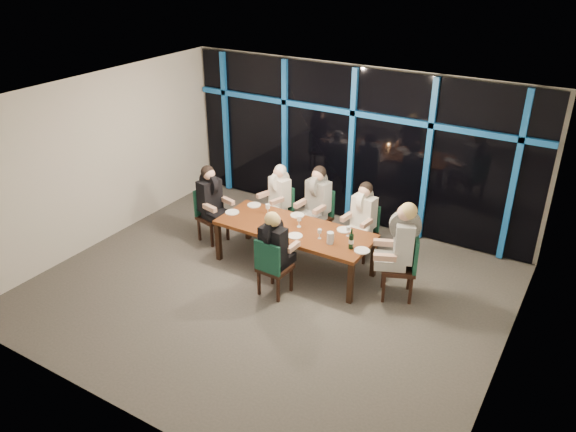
{
  "coord_description": "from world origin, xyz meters",
  "views": [
    {
      "loc": [
        4.1,
        -6.19,
        4.99
      ],
      "look_at": [
        0.0,
        0.6,
        1.05
      ],
      "focal_mm": 35.0,
      "sensor_mm": 36.0,
      "label": 1
    }
  ],
  "objects_px": {
    "diner_far_left": "(278,190)",
    "diner_near_mid": "(275,241)",
    "diner_far_right": "(363,210)",
    "diner_end_left": "(211,193)",
    "diner_end_right": "(401,237)",
    "diner_far_mid": "(317,194)",
    "chair_far_right": "(364,228)",
    "wine_bottle": "(351,241)",
    "chair_end_right": "(405,262)",
    "chair_far_mid": "(319,213)",
    "water_pitcher": "(330,238)",
    "chair_near_mid": "(272,265)",
    "dining_table": "(294,231)",
    "chair_end_left": "(209,212)",
    "chair_far_left": "(282,207)"
  },
  "relations": [
    {
      "from": "diner_far_left",
      "to": "diner_near_mid",
      "type": "distance_m",
      "value": 1.98
    },
    {
      "from": "diner_far_right",
      "to": "diner_end_left",
      "type": "xyz_separation_m",
      "value": [
        -2.56,
        -0.84,
        0.04
      ]
    },
    {
      "from": "diner_end_right",
      "to": "diner_far_mid",
      "type": "bearing_deg",
      "value": -138.18
    },
    {
      "from": "chair_far_right",
      "to": "wine_bottle",
      "type": "bearing_deg",
      "value": -69.44
    },
    {
      "from": "chair_far_right",
      "to": "chair_end_right",
      "type": "bearing_deg",
      "value": -31.64
    },
    {
      "from": "chair_far_mid",
      "to": "chair_end_right",
      "type": "height_order",
      "value": "chair_end_right"
    },
    {
      "from": "chair_end_right",
      "to": "water_pitcher",
      "type": "xyz_separation_m",
      "value": [
        -1.12,
        -0.3,
        0.24
      ]
    },
    {
      "from": "diner_far_left",
      "to": "diner_end_left",
      "type": "distance_m",
      "value": 1.22
    },
    {
      "from": "chair_near_mid",
      "to": "diner_far_left",
      "type": "xyz_separation_m",
      "value": [
        -1.0,
        1.79,
        0.34
      ]
    },
    {
      "from": "chair_far_right",
      "to": "diner_far_right",
      "type": "bearing_deg",
      "value": -90.0
    },
    {
      "from": "dining_table",
      "to": "diner_far_mid",
      "type": "height_order",
      "value": "diner_far_mid"
    },
    {
      "from": "dining_table",
      "to": "diner_far_mid",
      "type": "relative_size",
      "value": 2.68
    },
    {
      "from": "chair_far_right",
      "to": "diner_far_mid",
      "type": "bearing_deg",
      "value": -172.12
    },
    {
      "from": "chair_far_right",
      "to": "diner_far_mid",
      "type": "xyz_separation_m",
      "value": [
        -0.93,
        -0.01,
        0.42
      ]
    },
    {
      "from": "chair_far_mid",
      "to": "water_pitcher",
      "type": "distance_m",
      "value": 1.51
    },
    {
      "from": "chair_end_left",
      "to": "diner_near_mid",
      "type": "bearing_deg",
      "value": -101.2
    },
    {
      "from": "diner_far_mid",
      "to": "wine_bottle",
      "type": "height_order",
      "value": "diner_far_mid"
    },
    {
      "from": "chair_near_mid",
      "to": "diner_far_mid",
      "type": "height_order",
      "value": "diner_far_mid"
    },
    {
      "from": "diner_end_left",
      "to": "wine_bottle",
      "type": "height_order",
      "value": "diner_end_left"
    },
    {
      "from": "chair_far_left",
      "to": "diner_near_mid",
      "type": "bearing_deg",
      "value": -43.69
    },
    {
      "from": "chair_end_left",
      "to": "wine_bottle",
      "type": "distance_m",
      "value": 2.94
    },
    {
      "from": "diner_far_right",
      "to": "wine_bottle",
      "type": "height_order",
      "value": "diner_far_right"
    },
    {
      "from": "diner_near_mid",
      "to": "diner_far_left",
      "type": "bearing_deg",
      "value": -56.94
    },
    {
      "from": "dining_table",
      "to": "chair_end_left",
      "type": "relative_size",
      "value": 2.64
    },
    {
      "from": "chair_end_right",
      "to": "diner_far_right",
      "type": "xyz_separation_m",
      "value": [
        -1.05,
        0.76,
        0.3
      ]
    },
    {
      "from": "chair_far_mid",
      "to": "wine_bottle",
      "type": "height_order",
      "value": "wine_bottle"
    },
    {
      "from": "dining_table",
      "to": "diner_end_right",
      "type": "xyz_separation_m",
      "value": [
        1.77,
        0.1,
        0.35
      ]
    },
    {
      "from": "diner_end_right",
      "to": "chair_far_left",
      "type": "bearing_deg",
      "value": -131.89
    },
    {
      "from": "chair_far_right",
      "to": "diner_near_mid",
      "type": "height_order",
      "value": "diner_near_mid"
    },
    {
      "from": "diner_end_left",
      "to": "wine_bottle",
      "type": "xyz_separation_m",
      "value": [
        2.83,
        -0.2,
        -0.06
      ]
    },
    {
      "from": "dining_table",
      "to": "diner_far_right",
      "type": "xyz_separation_m",
      "value": [
        0.8,
        0.9,
        0.22
      ]
    },
    {
      "from": "chair_far_left",
      "to": "chair_far_right",
      "type": "height_order",
      "value": "chair_far_right"
    },
    {
      "from": "chair_far_left",
      "to": "water_pitcher",
      "type": "height_order",
      "value": "water_pitcher"
    },
    {
      "from": "chair_far_left",
      "to": "chair_near_mid",
      "type": "height_order",
      "value": "chair_near_mid"
    },
    {
      "from": "chair_far_mid",
      "to": "diner_near_mid",
      "type": "height_order",
      "value": "diner_near_mid"
    },
    {
      "from": "dining_table",
      "to": "water_pitcher",
      "type": "xyz_separation_m",
      "value": [
        0.74,
        -0.16,
        0.16
      ]
    },
    {
      "from": "dining_table",
      "to": "diner_end_right",
      "type": "height_order",
      "value": "diner_end_right"
    },
    {
      "from": "chair_far_left",
      "to": "diner_end_left",
      "type": "height_order",
      "value": "diner_end_left"
    },
    {
      "from": "diner_near_mid",
      "to": "wine_bottle",
      "type": "height_order",
      "value": "diner_near_mid"
    },
    {
      "from": "diner_far_mid",
      "to": "diner_near_mid",
      "type": "xyz_separation_m",
      "value": [
        0.24,
        -1.78,
        -0.02
      ]
    },
    {
      "from": "diner_far_mid",
      "to": "diner_far_right",
      "type": "height_order",
      "value": "diner_far_mid"
    },
    {
      "from": "chair_far_left",
      "to": "diner_far_left",
      "type": "height_order",
      "value": "diner_far_left"
    },
    {
      "from": "diner_far_left",
      "to": "diner_end_right",
      "type": "xyz_separation_m",
      "value": [
        2.65,
        -0.8,
        0.14
      ]
    },
    {
      "from": "diner_end_right",
      "to": "water_pitcher",
      "type": "xyz_separation_m",
      "value": [
        -1.04,
        -0.27,
        -0.18
      ]
    },
    {
      "from": "chair_end_left",
      "to": "diner_far_right",
      "type": "relative_size",
      "value": 1.07
    },
    {
      "from": "chair_far_mid",
      "to": "diner_far_mid",
      "type": "distance_m",
      "value": 0.4
    },
    {
      "from": "chair_far_right",
      "to": "diner_end_right",
      "type": "relative_size",
      "value": 0.9
    },
    {
      "from": "chair_end_left",
      "to": "diner_far_right",
      "type": "height_order",
      "value": "diner_far_right"
    },
    {
      "from": "chair_end_left",
      "to": "chair_end_right",
      "type": "height_order",
      "value": "chair_end_right"
    },
    {
      "from": "diner_far_right",
      "to": "chair_near_mid",
      "type": "bearing_deg",
      "value": -103.48
    }
  ]
}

